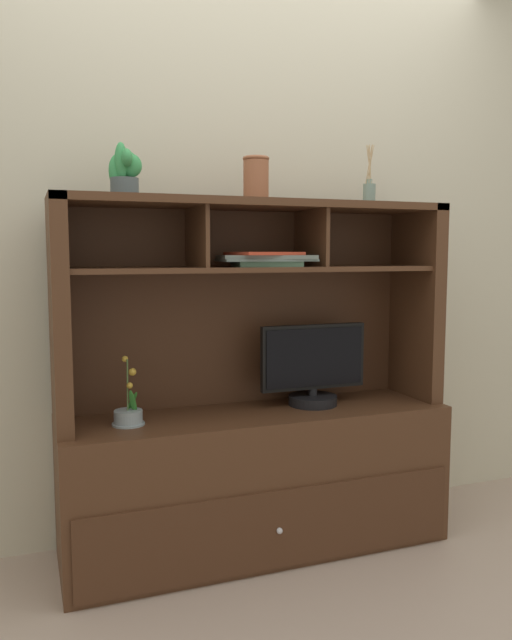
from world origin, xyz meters
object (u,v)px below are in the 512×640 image
Objects in this scene: tv_monitor at (313,370)px; magazine_stack_left at (266,259)px; potted_orchid at (129,415)px; ceramic_vase at (256,179)px; diffuser_bottle at (369,193)px; potted_succulent at (124,172)px; media_console at (256,446)px.

tv_monitor is 0.53m from magazine_stack_left.
potted_orchid is 1.05m from ceramic_vase.
diffuser_bottle is 1.25× the size of potted_succulent.
diffuser_bottle is at bearing -0.75° from potted_succulent.
media_console is 0.78m from magazine_stack_left.
ceramic_vase is at bearing -90.00° from media_console.
media_console is 0.41m from tv_monitor.
potted_succulent reaches higher than media_console.
media_console is at bearing 179.58° from diffuser_bottle.
tv_monitor reaches higher than potted_orchid.
media_console reaches higher than tv_monitor.
potted_orchid is at bearing -103.38° from potted_succulent.
ceramic_vase is at bearing -179.90° from diffuser_bottle.
magazine_stack_left reaches higher than potted_orchid.
ceramic_vase is (0.53, 0.04, 0.90)m from potted_orchid.
potted_orchid is 0.80m from magazine_stack_left.
diffuser_bottle reaches higher than potted_succulent.
magazine_stack_left is 0.63m from potted_succulent.
tv_monitor is at bearing -1.42° from potted_succulent.
tv_monitor is at bearing -2.11° from media_console.
ceramic_vase is at bearing 4.29° from potted_orchid.
tv_monitor is 1.80× the size of potted_orchid.
media_console is 3.38× the size of tv_monitor.
potted_orchid is at bearing -175.20° from media_console.
diffuser_bottle is at bearing -0.42° from media_console.
tv_monitor is 1.11m from potted_succulent.
ceramic_vase reaches higher than media_console.
media_console is at bearing 177.89° from tv_monitor.
media_console reaches higher than potted_orchid.
tv_monitor is at bearing -178.71° from diffuser_bottle.
magazine_stack_left is 2.26× the size of ceramic_vase.
media_console is 1.18m from diffuser_bottle.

